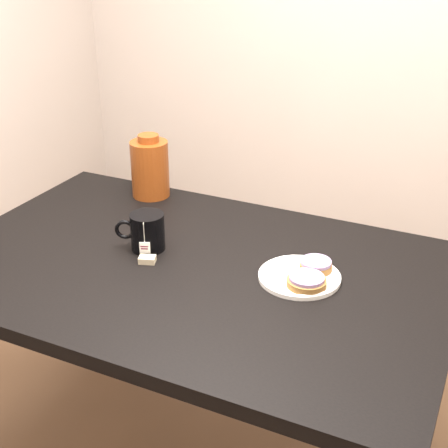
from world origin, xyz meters
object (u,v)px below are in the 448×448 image
object	(u,v)px
plate	(299,276)
mug	(147,231)
table	(192,290)
bagel_front	(307,281)
bagel_package	(150,168)
teabag_pouch	(147,260)
bagel_back	(316,265)

from	to	relation	value
plate	mug	bearing A→B (deg)	-176.70
table	plate	distance (m)	0.31
table	bagel_front	xyz separation A→B (m)	(0.33, 0.01, 0.11)
mug	bagel_package	xyz separation A→B (m)	(-0.19, 0.34, 0.04)
table	bagel_package	distance (m)	0.54
table	plate	xyz separation A→B (m)	(0.29, 0.05, 0.09)
bagel_front	mug	distance (m)	0.48
table	mug	xyz separation A→B (m)	(-0.16, 0.03, 0.14)
mug	teabag_pouch	world-z (taller)	mug
plate	bagel_front	world-z (taller)	bagel_front
mug	teabag_pouch	size ratio (longest dim) A/B	3.41
bagel_package	table	bearing A→B (deg)	-46.26
plate	bagel_front	size ratio (longest dim) A/B	1.56
table	bagel_front	bearing A→B (deg)	1.84
bagel_back	table	bearing A→B (deg)	-163.07
table	mug	bearing A→B (deg)	170.33
table	plate	bearing A→B (deg)	10.11
bagel_front	bagel_package	xyz separation A→B (m)	(-0.68, 0.36, 0.08)
table	bagel_package	xyz separation A→B (m)	(-0.35, 0.37, 0.18)
bagel_front	mug	xyz separation A→B (m)	(-0.48, 0.02, 0.03)
table	bagel_front	size ratio (longest dim) A/B	10.05
table	teabag_pouch	world-z (taller)	teabag_pouch
plate	mug	world-z (taller)	mug
bagel_back	teabag_pouch	world-z (taller)	bagel_back
bagel_front	teabag_pouch	xyz separation A→B (m)	(-0.44, -0.05, -0.02)
table	bagel_back	distance (m)	0.36
bagel_back	bagel_package	distance (m)	0.73
plate	bagel_front	distance (m)	0.06
teabag_pouch	bagel_package	size ratio (longest dim) A/B	0.21
table	bagel_package	size ratio (longest dim) A/B	6.49
table	bagel_package	world-z (taller)	bagel_package
bagel_back	bagel_package	xyz separation A→B (m)	(-0.67, 0.27, 0.07)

